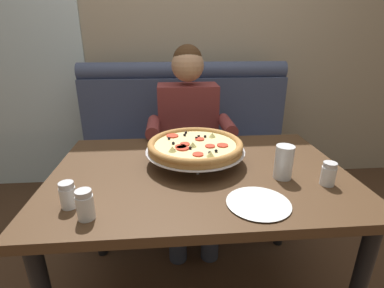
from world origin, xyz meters
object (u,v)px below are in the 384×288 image
shaker_parmesan (85,207)px  plate_near_left (259,202)px  diner_main (189,134)px  pizza (195,146)px  drinking_glass (284,164)px  shaker_oregano (328,175)px  booth_bench (187,160)px  dining_table (199,187)px  shaker_pepper_flakes (68,197)px

shaker_parmesan → plate_near_left: (0.59, 0.03, -0.03)m
plate_near_left → shaker_parmesan: bearing=-176.7°
diner_main → plate_near_left: size_ratio=5.50×
pizza → drinking_glass: 0.40m
shaker_oregano → pizza: bearing=153.7°
shaker_oregano → booth_bench: bearing=114.8°
booth_bench → drinking_glass: 1.15m
booth_bench → shaker_parmesan: (-0.41, -1.24, 0.40)m
booth_bench → plate_near_left: booth_bench is taller
diner_main → plate_near_left: (0.18, -0.94, 0.06)m
plate_near_left → drinking_glass: drinking_glass is taller
pizza → shaker_oregano: 0.57m
booth_bench → drinking_glass: size_ratio=11.45×
dining_table → shaker_parmesan: (-0.41, -0.33, 0.13)m
pizza → shaker_pepper_flakes: bearing=-145.2°
pizza → dining_table: bearing=-81.8°
shaker_pepper_flakes → drinking_glass: bearing=10.3°
diner_main → shaker_parmesan: (-0.41, -0.97, 0.09)m
shaker_oregano → plate_near_left: size_ratio=0.42×
booth_bench → shaker_oregano: (0.50, -1.08, 0.40)m
dining_table → shaker_oregano: (0.50, -0.17, 0.13)m
pizza → shaker_oregano: bearing=-26.3°
diner_main → plate_near_left: bearing=-79.1°
dining_table → shaker_parmesan: size_ratio=12.53×
booth_bench → dining_table: booth_bench is taller
diner_main → drinking_glass: bearing=-65.4°
pizza → plate_near_left: size_ratio=2.00×
shaker_parmesan → plate_near_left: size_ratio=0.45×
drinking_glass → booth_bench: bearing=108.8°
shaker_pepper_flakes → shaker_oregano: bearing=4.5°
dining_table → plate_near_left: size_ratio=5.64×
shaker_parmesan → shaker_pepper_flakes: 0.11m
shaker_parmesan → drinking_glass: (0.75, 0.23, 0.02)m
dining_table → plate_near_left: (0.18, -0.29, 0.10)m
shaker_pepper_flakes → plate_near_left: size_ratio=0.41×
booth_bench → dining_table: (0.00, -0.91, 0.27)m
diner_main → plate_near_left: diner_main is taller
shaker_oregano → shaker_pepper_flakes: (-0.99, -0.08, -0.00)m
pizza → shaker_oregano: (0.51, -0.25, -0.04)m
pizza → shaker_oregano: pizza is taller
dining_table → diner_main: size_ratio=1.03×
plate_near_left → shaker_oregano: bearing=20.3°
dining_table → shaker_pepper_flakes: 0.57m
pizza → shaker_oregano: size_ratio=4.78×
booth_bench → pizza: bearing=-90.8°
booth_bench → shaker_parmesan: size_ratio=15.83×
booth_bench → shaker_parmesan: bearing=-108.4°
booth_bench → pizza: (-0.01, -0.83, 0.45)m
shaker_parmesan → shaker_oregano: (0.91, 0.15, -0.00)m
shaker_pepper_flakes → booth_bench: bearing=67.2°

